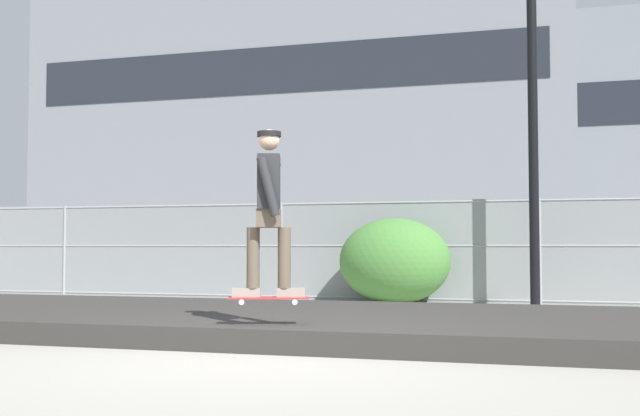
# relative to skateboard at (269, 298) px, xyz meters

# --- Properties ---
(ground_plane) EXTENTS (120.00, 120.00, 0.00)m
(ground_plane) POSITION_rel_skateboard_xyz_m (0.15, -0.57, -0.50)
(ground_plane) COLOR #9E998E
(gravel_berm) EXTENTS (16.95, 3.99, 0.23)m
(gravel_berm) POSITION_rel_skateboard_xyz_m (0.15, 1.57, -0.38)
(gravel_berm) COLOR #33302D
(gravel_berm) RESTS_ON ground_plane
(skateboard) EXTENTS (0.82, 0.44, 0.07)m
(skateboard) POSITION_rel_skateboard_xyz_m (0.00, 0.00, 0.00)
(skateboard) COLOR #B22D2D
(skater) EXTENTS (0.72, 0.62, 1.67)m
(skater) POSITION_rel_skateboard_xyz_m (-0.00, -0.00, 0.95)
(skater) COLOR gray
(skater) RESTS_ON skateboard
(chain_fence) EXTENTS (23.82, 0.06, 1.85)m
(chain_fence) POSITION_rel_skateboard_xyz_m (0.15, 6.85, 0.44)
(chain_fence) COLOR gray
(chain_fence) RESTS_ON ground_plane
(street_lamp) EXTENTS (0.44, 0.44, 6.41)m
(street_lamp) POSITION_rel_skateboard_xyz_m (2.45, 5.98, 3.52)
(street_lamp) COLOR black
(street_lamp) RESTS_ON ground_plane
(parked_car_near) EXTENTS (4.48, 2.11, 1.66)m
(parked_car_near) POSITION_rel_skateboard_xyz_m (-3.90, 9.54, 0.34)
(parked_car_near) COLOR silver
(parked_car_near) RESTS_ON ground_plane
(parked_car_mid) EXTENTS (4.48, 2.11, 1.66)m
(parked_car_mid) POSITION_rel_skateboard_xyz_m (2.52, 9.29, 0.34)
(parked_car_mid) COLOR maroon
(parked_car_mid) RESTS_ON ground_plane
(library_building) EXTENTS (30.37, 11.98, 16.66)m
(library_building) POSITION_rel_skateboard_xyz_m (-11.10, 37.48, 7.83)
(library_building) COLOR slate
(library_building) RESTS_ON ground_plane
(shrub_left) EXTENTS (1.95, 1.59, 1.50)m
(shrub_left) POSITION_rel_skateboard_xyz_m (0.09, 6.18, 0.26)
(shrub_left) COLOR #477F38
(shrub_left) RESTS_ON ground_plane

